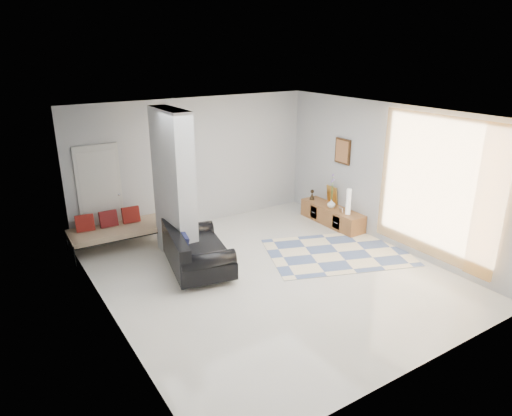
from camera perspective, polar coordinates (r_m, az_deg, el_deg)
floor at (r=8.12m, az=2.08°, el=-8.35°), size 6.00×6.00×0.00m
ceiling at (r=7.25m, az=2.36°, el=11.60°), size 6.00×6.00×0.00m
wall_back at (r=10.08m, az=-7.57°, el=5.62°), size 6.00×0.00×6.00m
wall_front at (r=5.57m, az=20.19°, el=-7.34°), size 6.00×0.00×6.00m
wall_left at (r=6.50m, az=-18.18°, el=-3.16°), size 0.00×6.00×6.00m
wall_right at (r=9.35m, az=16.25°, el=3.90°), size 0.00×6.00×6.00m
partition_column at (r=8.42m, az=-10.25°, el=2.67°), size 0.35×1.20×2.80m
hallway_door at (r=9.49m, az=-18.88°, el=1.45°), size 0.85×0.06×2.04m
curtain at (r=8.60m, az=21.60°, el=2.28°), size 0.00×2.55×2.55m
wall_art at (r=10.14m, az=10.79°, el=6.99°), size 0.04×0.45×0.55m
media_console at (r=10.42m, az=9.47°, el=-0.89°), size 0.45×1.70×0.80m
loveseat at (r=8.22m, az=-7.73°, el=-5.44°), size 1.28×1.81×0.76m
daybed at (r=9.40m, az=-16.82°, el=-2.46°), size 1.97×0.89×0.77m
area_rug at (r=9.08m, az=10.21°, el=-5.47°), size 3.13×2.61×0.01m
cylinder_lamp at (r=9.90m, az=11.49°, el=0.78°), size 0.10×0.10×0.56m
bronze_figurine at (r=10.76m, az=7.02°, el=1.67°), size 0.13×0.13×0.24m
vase at (r=10.28m, az=9.40°, el=0.55°), size 0.21×0.21×0.19m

